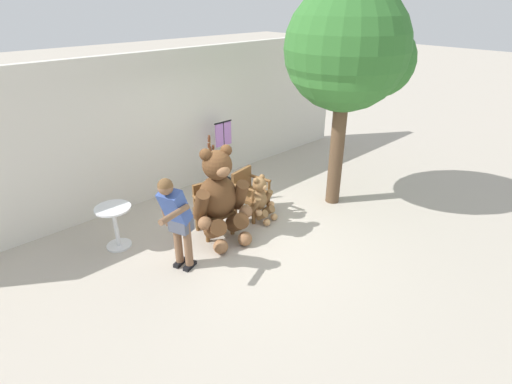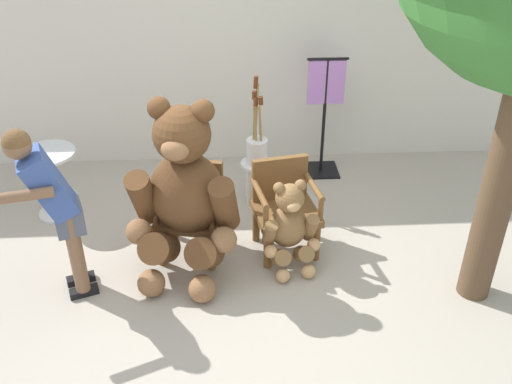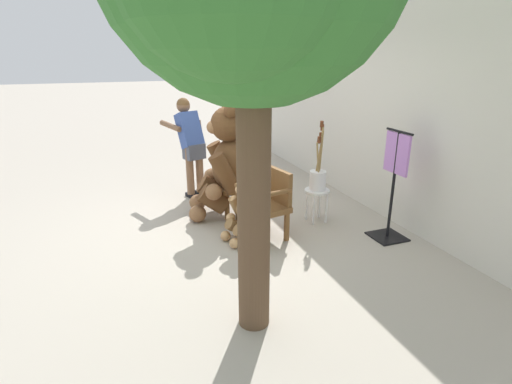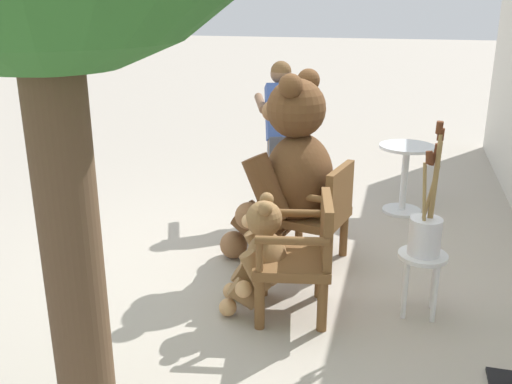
{
  "view_description": "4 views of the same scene",
  "coord_description": "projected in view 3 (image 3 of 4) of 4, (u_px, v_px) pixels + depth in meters",
  "views": [
    {
      "loc": [
        -3.97,
        -4.33,
        3.69
      ],
      "look_at": [
        0.21,
        0.09,
        0.68
      ],
      "focal_mm": 28.0,
      "sensor_mm": 36.0,
      "label": 1
    },
    {
      "loc": [
        -0.08,
        -3.85,
        3.29
      ],
      "look_at": [
        0.15,
        0.19,
        0.8
      ],
      "focal_mm": 40.0,
      "sensor_mm": 36.0,
      "label": 2
    },
    {
      "loc": [
        4.7,
        -1.24,
        2.21
      ],
      "look_at": [
        0.39,
        0.38,
        0.6
      ],
      "focal_mm": 28.0,
      "sensor_mm": 36.0,
      "label": 3
    },
    {
      "loc": [
        3.98,
        1.12,
        2.13
      ],
      "look_at": [
        0.1,
        0.1,
        0.76
      ],
      "focal_mm": 40.0,
      "sensor_mm": 36.0,
      "label": 4
    }
  ],
  "objects": [
    {
      "name": "white_stool",
      "position": [
        317.0,
        197.0,
        5.43
      ],
      "size": [
        0.34,
        0.34,
        0.46
      ],
      "color": "white",
      "rests_on": "ground"
    },
    {
      "name": "wooden_chair_left",
      "position": [
        244.0,
        182.0,
        5.69
      ],
      "size": [
        0.66,
        0.63,
        0.86
      ],
      "color": "brown",
      "rests_on": "ground"
    },
    {
      "name": "clothing_display_stand",
      "position": [
        393.0,
        183.0,
        4.81
      ],
      "size": [
        0.44,
        0.4,
        1.36
      ],
      "color": "black",
      "rests_on": "ground"
    },
    {
      "name": "teddy_bear_large",
      "position": [
        225.0,
        162.0,
        5.52
      ],
      "size": [
        0.99,
        0.99,
        1.6
      ],
      "color": "brown",
      "rests_on": "ground"
    },
    {
      "name": "ground_plane",
      "position": [
        219.0,
        229.0,
        5.3
      ],
      "size": [
        60.0,
        60.0,
        0.0
      ],
      "primitive_type": "plane",
      "color": "#B2A899"
    },
    {
      "name": "brush_bucket",
      "position": [
        318.0,
        176.0,
        5.33
      ],
      "size": [
        0.22,
        0.22,
        0.93
      ],
      "color": "white",
      "rests_on": "white_stool"
    },
    {
      "name": "person_visitor",
      "position": [
        190.0,
        140.0,
        6.27
      ],
      "size": [
        0.7,
        0.64,
        1.55
      ],
      "color": "black",
      "rests_on": "ground"
    },
    {
      "name": "wooden_chair_right",
      "position": [
        267.0,
        202.0,
        4.94
      ],
      "size": [
        0.65,
        0.62,
        0.86
      ],
      "color": "brown",
      "rests_on": "ground"
    },
    {
      "name": "teddy_bear_small",
      "position": [
        245.0,
        209.0,
        4.84
      ],
      "size": [
        0.53,
        0.52,
        0.85
      ],
      "color": "olive",
      "rests_on": "ground"
    },
    {
      "name": "round_side_table",
      "position": [
        254.0,
        156.0,
        7.17
      ],
      "size": [
        0.56,
        0.56,
        0.72
      ],
      "color": "silver",
      "rests_on": "ground"
    },
    {
      "name": "back_wall",
      "position": [
        380.0,
        113.0,
        5.63
      ],
      "size": [
        10.0,
        0.16,
        2.8
      ],
      "primitive_type": "cube",
      "color": "silver",
      "rests_on": "ground"
    }
  ]
}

